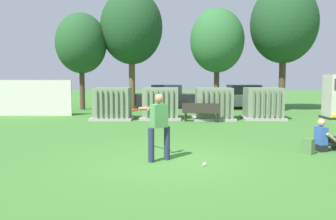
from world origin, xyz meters
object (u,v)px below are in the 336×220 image
object	(u,v)px
batter	(158,123)
transformer_mid_east	(214,104)
transformer_east	(263,104)
parked_car_leftmost	(165,97)
sports_ball	(204,164)
backpack	(308,146)
transformer_west	(113,104)
parked_car_left_of_center	(242,97)
seated_spectator	(324,138)
transformer_mid_west	(161,104)
park_bench	(201,111)

from	to	relation	value
batter	transformer_mid_east	bearing A→B (deg)	74.60
transformer_east	parked_car_leftmost	xyz separation A→B (m)	(-5.20, 6.64, -0.04)
sports_ball	backpack	world-z (taller)	backpack
batter	backpack	world-z (taller)	batter
transformer_east	batter	bearing A→B (deg)	-118.88
transformer_west	backpack	xyz separation A→B (m)	(6.97, -7.91, -0.57)
backpack	parked_car_left_of_center	xyz separation A→B (m)	(0.95, 14.71, 0.54)
seated_spectator	backpack	bearing A→B (deg)	-146.87
transformer_east	transformer_mid_west	bearing A→B (deg)	-179.79
transformer_mid_east	backpack	distance (m)	8.12
transformer_west	transformer_east	xyz separation A→B (m)	(7.73, 0.23, 0.00)
parked_car_left_of_center	sports_ball	bearing A→B (deg)	-103.93
park_bench	transformer_mid_east	bearing A→B (deg)	53.12
transformer_west	transformer_east	world-z (taller)	same
transformer_east	sports_ball	distance (m)	10.34
transformer_east	seated_spectator	size ratio (longest dim) A/B	2.18
transformer_mid_west	parked_car_left_of_center	world-z (taller)	same
sports_ball	seated_spectator	world-z (taller)	seated_spectator
sports_ball	batter	bearing A→B (deg)	153.73
park_bench	parked_car_left_of_center	distance (m)	8.50
parked_car_leftmost	transformer_east	bearing A→B (deg)	-51.92
transformer_mid_east	sports_ball	xyz separation A→B (m)	(-1.25, -9.34, -0.74)
sports_ball	backpack	size ratio (longest dim) A/B	0.20
park_bench	seated_spectator	size ratio (longest dim) A/B	1.91
transformer_mid_west	batter	bearing A→B (deg)	-88.08
seated_spectator	backpack	world-z (taller)	seated_spectator
batter	transformer_east	bearing A→B (deg)	61.12
sports_ball	transformer_mid_east	bearing A→B (deg)	82.35
transformer_west	parked_car_leftmost	world-z (taller)	same
parked_car_left_of_center	parked_car_leftmost	bearing A→B (deg)	179.19
transformer_mid_west	backpack	xyz separation A→B (m)	(4.52, -8.12, -0.57)
seated_spectator	sports_ball	bearing A→B (deg)	-153.41
transformer_east	park_bench	distance (m)	3.49
seated_spectator	backpack	xyz separation A→B (m)	(-0.60, -0.39, -0.16)
transformer_east	parked_car_left_of_center	world-z (taller)	same
sports_ball	transformer_mid_west	bearing A→B (deg)	98.69
batter	parked_car_left_of_center	bearing A→B (deg)	71.66
transformer_west	sports_ball	world-z (taller)	transformer_west
transformer_west	transformer_east	distance (m)	7.73
transformer_east	park_bench	bearing A→B (deg)	-159.92
sports_ball	parked_car_leftmost	xyz separation A→B (m)	(-1.39, 16.22, 0.71)
transformer_mid_west	parked_car_left_of_center	xyz separation A→B (m)	(5.47, 6.58, -0.04)
transformer_mid_east	park_bench	world-z (taller)	transformer_mid_east
sports_ball	parked_car_left_of_center	xyz separation A→B (m)	(4.00, 16.14, 0.71)
transformer_mid_west	park_bench	size ratio (longest dim) A/B	1.14
transformer_mid_east	transformer_east	distance (m)	2.57
transformer_mid_east	parked_car_leftmost	bearing A→B (deg)	111.04
sports_ball	park_bench	bearing A→B (deg)	86.31
transformer_mid_east	sports_ball	bearing A→B (deg)	-97.65
parked_car_leftmost	backpack	bearing A→B (deg)	-73.25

